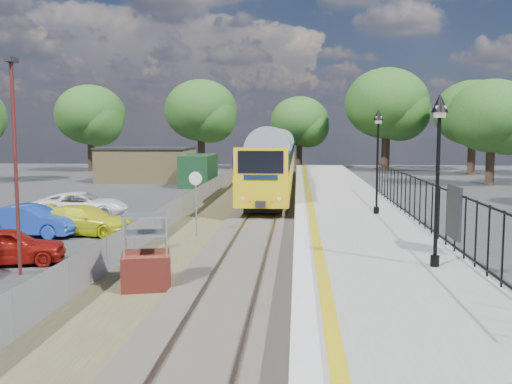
# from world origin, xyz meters

# --- Properties ---
(ground) EXTENTS (120.00, 120.00, 0.00)m
(ground) POSITION_xyz_m (0.00, 0.00, 0.00)
(ground) COLOR #2D2D30
(ground) RESTS_ON ground
(track_bed) EXTENTS (5.90, 80.00, 0.29)m
(track_bed) POSITION_xyz_m (-0.47, 9.67, 0.09)
(track_bed) COLOR #473F38
(track_bed) RESTS_ON ground
(platform) EXTENTS (5.00, 70.00, 0.90)m
(platform) POSITION_xyz_m (4.20, 8.00, 0.45)
(platform) COLOR gray
(platform) RESTS_ON ground
(platform_edge) EXTENTS (0.90, 70.00, 0.01)m
(platform_edge) POSITION_xyz_m (2.14, 8.00, 0.90)
(platform_edge) COLOR silver
(platform_edge) RESTS_ON platform
(victorian_lamp_south) EXTENTS (0.44, 0.44, 4.60)m
(victorian_lamp_south) POSITION_xyz_m (5.50, -4.00, 4.30)
(victorian_lamp_south) COLOR black
(victorian_lamp_south) RESTS_ON platform
(victorian_lamp_north) EXTENTS (0.44, 0.44, 4.60)m
(victorian_lamp_north) POSITION_xyz_m (5.30, 6.00, 4.30)
(victorian_lamp_north) COLOR black
(victorian_lamp_north) RESTS_ON platform
(palisade_fence) EXTENTS (0.12, 26.00, 2.00)m
(palisade_fence) POSITION_xyz_m (6.55, 2.24, 1.84)
(palisade_fence) COLOR black
(palisade_fence) RESTS_ON platform
(wire_fence) EXTENTS (0.06, 52.00, 1.20)m
(wire_fence) POSITION_xyz_m (-4.20, 12.00, 0.60)
(wire_fence) COLOR #999EA3
(wire_fence) RESTS_ON ground
(outbuilding) EXTENTS (10.80, 10.10, 3.12)m
(outbuilding) POSITION_xyz_m (-10.91, 31.21, 1.52)
(outbuilding) COLOR #988855
(outbuilding) RESTS_ON ground
(tree_line) EXTENTS (56.80, 43.80, 11.88)m
(tree_line) POSITION_xyz_m (1.40, 42.00, 6.61)
(tree_line) COLOR #332319
(tree_line) RESTS_ON ground
(train) EXTENTS (2.82, 40.83, 3.51)m
(train) POSITION_xyz_m (0.00, 28.93, 2.34)
(train) COLOR gold
(train) RESTS_ON ground
(brick_plinth) EXTENTS (1.66, 1.66, 2.21)m
(brick_plinth) POSITION_xyz_m (-2.50, -3.62, 1.06)
(brick_plinth) COLOR maroon
(brick_plinth) RESTS_ON ground
(speed_sign) EXTENTS (0.57, 0.13, 2.83)m
(speed_sign) POSITION_xyz_m (-2.50, 4.44, 1.93)
(speed_sign) COLOR #999EA3
(speed_sign) RESTS_ON ground
(carpark_lamp) EXTENTS (0.25, 0.50, 6.76)m
(carpark_lamp) POSITION_xyz_m (-6.92, -2.28, 3.87)
(carpark_lamp) COLOR #4F1D1A
(carpark_lamp) RESTS_ON ground
(car_red) EXTENTS (4.05, 2.54, 1.28)m
(car_red) POSITION_xyz_m (-8.00, -0.97, 0.64)
(car_red) COLOR maroon
(car_red) RESTS_ON ground
(car_blue) EXTENTS (4.31, 1.91, 1.37)m
(car_blue) POSITION_xyz_m (-9.67, 4.23, 0.69)
(car_blue) COLOR #1A3BA0
(car_blue) RESTS_ON ground
(car_yellow) EXTENTS (4.67, 2.58, 1.28)m
(car_yellow) POSITION_xyz_m (-7.49, 4.79, 0.64)
(car_yellow) COLOR yellow
(car_yellow) RESTS_ON ground
(car_white) EXTENTS (5.09, 2.73, 1.36)m
(car_white) POSITION_xyz_m (-9.49, 9.57, 0.68)
(car_white) COLOR white
(car_white) RESTS_ON ground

